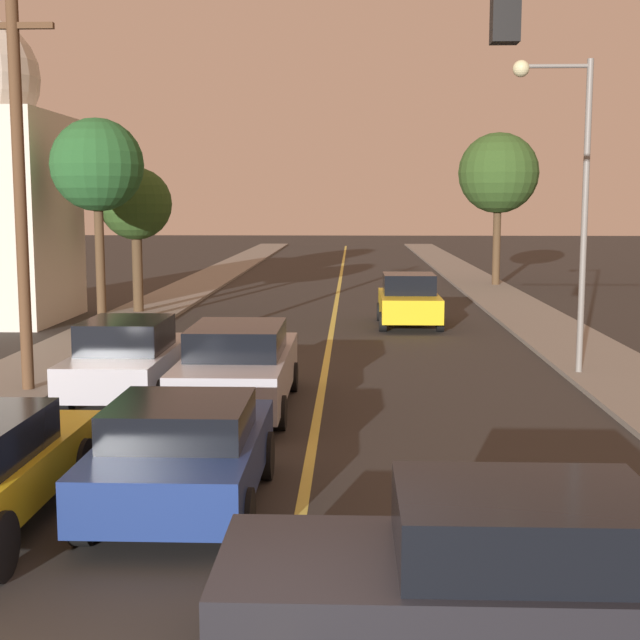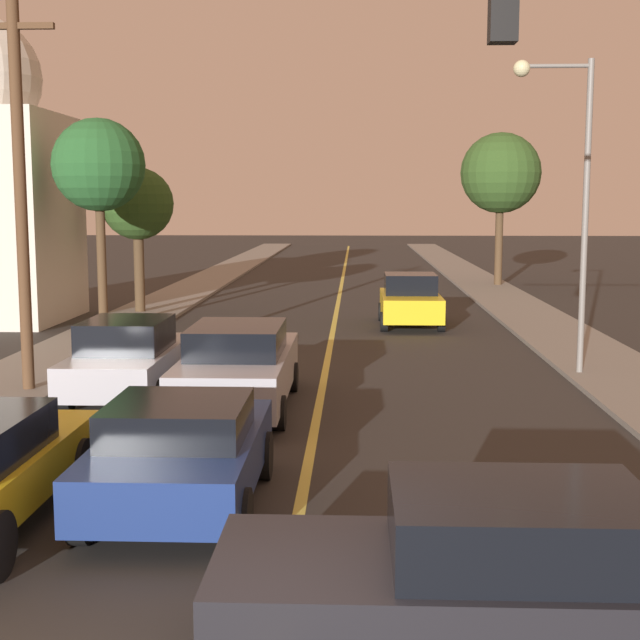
{
  "view_description": "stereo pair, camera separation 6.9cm",
  "coord_description": "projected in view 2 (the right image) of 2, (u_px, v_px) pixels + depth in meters",
  "views": [
    {
      "loc": [
        0.64,
        -5.98,
        3.87
      ],
      "look_at": [
        0.0,
        11.2,
        1.6
      ],
      "focal_mm": 50.0,
      "sensor_mm": 36.0,
      "label": 1
    },
    {
      "loc": [
        0.71,
        -5.98,
        3.87
      ],
      "look_at": [
        0.0,
        11.2,
        1.6
      ],
      "focal_mm": 50.0,
      "sensor_mm": 36.0,
      "label": 2
    }
  ],
  "objects": [
    {
      "name": "car_far_oncoming",
      "position": [
        410.0,
        301.0,
        28.02
      ],
      "size": [
        1.94,
        4.0,
        1.65
      ],
      "rotation": [
        0.0,
        0.0,
        3.14
      ],
      "color": "gold",
      "rests_on": "ground"
    },
    {
      "name": "road_surface",
      "position": [
        341.0,
        285.0,
        42.12
      ],
      "size": [
        10.7,
        80.0,
        0.01
      ],
      "color": "#2D2B28",
      "rests_on": "ground"
    },
    {
      "name": "tree_right_near",
      "position": [
        501.0,
        174.0,
        40.39
      ],
      "size": [
        3.64,
        3.64,
        6.91
      ],
      "color": "#4C3823",
      "rests_on": "ground"
    },
    {
      "name": "sidewalk_left",
      "position": [
        203.0,
        283.0,
        42.38
      ],
      "size": [
        2.5,
        80.0,
        0.12
      ],
      "color": "gray",
      "rests_on": "ground"
    },
    {
      "name": "streetlamp_right",
      "position": [
        568.0,
        173.0,
        19.32
      ],
      "size": [
        1.72,
        0.36,
        6.8
      ],
      "color": "slate",
      "rests_on": "ground"
    },
    {
      "name": "tree_left_near",
      "position": [
        99.0,
        166.0,
        26.48
      ],
      "size": [
        2.76,
        2.76,
        6.25
      ],
      "color": "#4C3823",
      "rests_on": "ground"
    },
    {
      "name": "car_crossing_right",
      "position": [
        501.0,
        579.0,
        7.35
      ],
      "size": [
        4.69,
        1.99,
        1.54
      ],
      "rotation": [
        0.0,
        0.0,
        1.57
      ],
      "color": "black",
      "rests_on": "ground"
    },
    {
      "name": "tree_left_far",
      "position": [
        137.0,
        205.0,
        30.5
      ],
      "size": [
        2.47,
        2.47,
        4.95
      ],
      "color": "#4C3823",
      "rests_on": "ground"
    },
    {
      "name": "car_outer_lane_second",
      "position": [
        129.0,
        358.0,
        17.84
      ],
      "size": [
        1.91,
        4.49,
        1.58
      ],
      "color": "#A5A8B2",
      "rests_on": "ground"
    },
    {
      "name": "utility_pole_left",
      "position": [
        20.0,
        189.0,
        17.58
      ],
      "size": [
        1.6,
        0.24,
        7.73
      ],
      "color": "#513823",
      "rests_on": "ground"
    },
    {
      "name": "car_near_lane_front",
      "position": [
        181.0,
        452.0,
        11.23
      ],
      "size": [
        2.04,
        4.0,
        1.43
      ],
      "color": "navy",
      "rests_on": "ground"
    },
    {
      "name": "car_near_lane_second",
      "position": [
        239.0,
        366.0,
        16.7
      ],
      "size": [
        2.0,
        5.1,
        1.63
      ],
      "color": "#A5A8B2",
      "rests_on": "ground"
    },
    {
      "name": "sidewalk_right",
      "position": [
        482.0,
        284.0,
        41.84
      ],
      "size": [
        2.5,
        80.0,
        0.12
      ],
      "color": "gray",
      "rests_on": "ground"
    }
  ]
}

